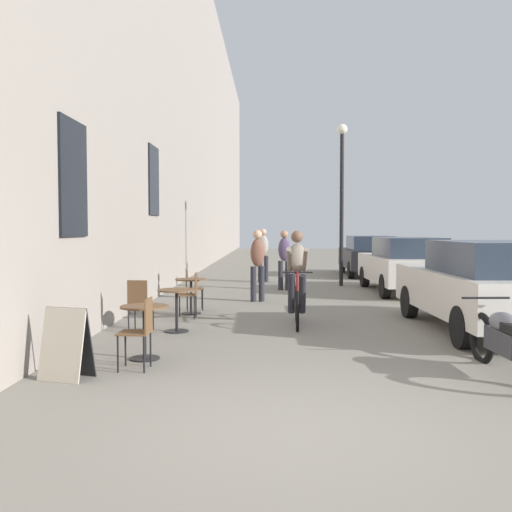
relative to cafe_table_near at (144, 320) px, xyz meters
The scene contains 19 objects.
ground_plane 3.34m from the cafe_table_near, 52.80° to the right, with size 88.00×88.00×0.00m, color gray.
building_facade_left 13.01m from the cafe_table_near, 97.30° to the left, with size 0.54×68.00×13.33m.
cafe_table_near is the anchor object (origin of this frame).
cafe_chair_near_toward_street 0.56m from the cafe_table_near, 82.25° to the right, with size 0.39×0.39×0.89m.
cafe_table_mid 2.01m from the cafe_table_near, 87.24° to the left, with size 0.64×0.64×0.72m.
cafe_chair_mid_toward_street 2.00m from the cafe_table_near, 105.03° to the left, with size 0.41×0.41×0.89m.
cafe_table_far 4.01m from the cafe_table_near, 89.17° to the left, with size 0.64×0.64×0.72m.
cafe_chair_far_toward_street 4.56m from the cafe_table_near, 90.21° to the left, with size 0.44×0.44×0.89m.
cafe_chair_far_toward_wall 3.43m from the cafe_table_near, 87.76° to the left, with size 0.39×0.39×0.89m.
sandwich_board_sign 1.21m from the cafe_table_near, 124.68° to the right, with size 0.63×0.51×0.84m.
cyclist_on_bicycle 3.55m from the cafe_table_near, 52.17° to the left, with size 0.52×1.76×1.74m.
pedestrian_near 6.16m from the cafe_table_near, 77.07° to the left, with size 0.37×0.29×1.72m.
pedestrian_mid 8.79m from the cafe_table_near, 76.33° to the left, with size 0.34×0.25×1.70m.
pedestrian_far 11.06m from the cafe_table_near, 82.47° to the left, with size 0.36×0.27×1.74m.
street_lamp 10.80m from the cafe_table_near, 68.50° to the left, with size 0.32×0.32×4.90m.
parked_car_nearest 5.68m from the cafe_table_near, 21.76° to the left, with size 1.93×4.39×1.55m.
parked_car_second 9.57m from the cafe_table_near, 56.12° to the left, with size 1.85×4.28×1.51m.
parked_car_third 14.46m from the cafe_table_near, 68.50° to the left, with size 1.82×4.19×1.48m.
parked_motorcycle 4.56m from the cafe_table_near, ahead, with size 0.62×2.15×0.92m.
Camera 1 is at (-0.31, -4.79, 1.75)m, focal length 39.51 mm.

